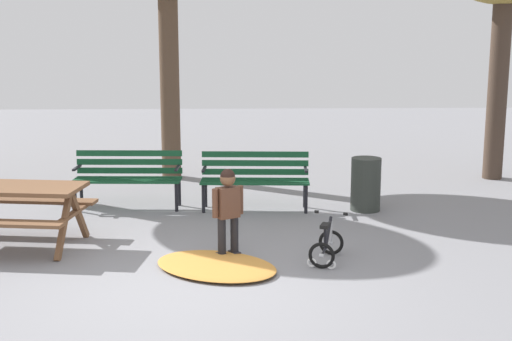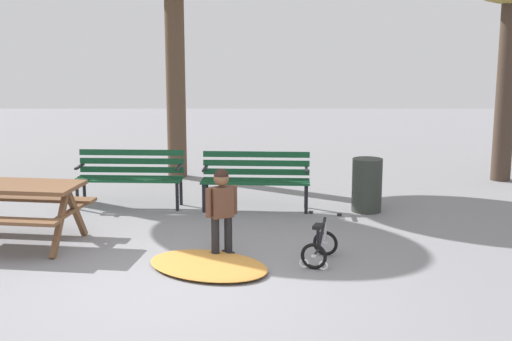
% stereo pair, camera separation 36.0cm
% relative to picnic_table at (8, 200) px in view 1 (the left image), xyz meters
% --- Properties ---
extents(ground, '(36.00, 36.00, 0.00)m').
position_rel_picnic_table_xyz_m(ground, '(2.22, -1.48, -0.59)').
color(ground, gray).
extents(picnic_table, '(1.97, 1.58, 0.79)m').
position_rel_picnic_table_xyz_m(picnic_table, '(0.00, 0.00, 0.00)').
color(picnic_table, brown).
rests_on(picnic_table, ground).
extents(park_bench_far_left, '(1.62, 0.53, 0.85)m').
position_rel_picnic_table_xyz_m(park_bench_far_left, '(1.17, 1.95, -0.08)').
color(park_bench_far_left, '#144728').
rests_on(park_bench_far_left, ground).
extents(park_bench_left, '(1.62, 0.55, 0.85)m').
position_rel_picnic_table_xyz_m(park_bench_left, '(3.07, 1.78, -0.08)').
color(park_bench_left, '#144728').
rests_on(park_bench_left, ground).
extents(child_standing, '(0.36, 0.27, 1.06)m').
position_rel_picnic_table_xyz_m(child_standing, '(2.67, -0.53, 0.03)').
color(child_standing, black).
rests_on(child_standing, ground).
extents(kids_bicycle, '(0.51, 0.63, 0.54)m').
position_rel_picnic_table_xyz_m(kids_bicycle, '(3.80, -0.72, -0.39)').
color(kids_bicycle, black).
rests_on(kids_bicycle, ground).
extents(leaf_pile, '(1.75, 1.61, 0.07)m').
position_rel_picnic_table_xyz_m(leaf_pile, '(2.54, -0.92, -0.56)').
color(leaf_pile, '#C68438').
rests_on(leaf_pile, ground).
extents(trash_bin, '(0.44, 0.44, 0.79)m').
position_rel_picnic_table_xyz_m(trash_bin, '(4.70, 1.63, -0.20)').
color(trash_bin, '#2D332D').
rests_on(trash_bin, ground).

